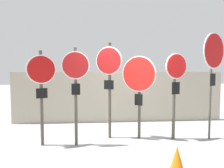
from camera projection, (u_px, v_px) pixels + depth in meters
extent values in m
plane|color=gray|center=(129.00, 141.00, 5.66)|extent=(40.00, 40.00, 0.00)
cube|color=#A89E89|center=(120.00, 97.00, 7.68)|extent=(7.37, 0.12, 1.77)
cylinder|color=#474238|center=(41.00, 99.00, 5.28)|extent=(0.08, 0.08, 2.31)
cylinder|color=white|center=(41.00, 69.00, 5.18)|extent=(0.65, 0.29, 0.70)
cylinder|color=#AD0F0F|center=(41.00, 69.00, 5.16)|extent=(0.60, 0.27, 0.64)
cube|color=black|center=(42.00, 93.00, 5.22)|extent=(0.25, 0.12, 0.24)
cylinder|color=#474238|center=(76.00, 97.00, 5.30)|extent=(0.07, 0.07, 2.39)
cylinder|color=white|center=(76.00, 65.00, 5.18)|extent=(0.67, 0.10, 0.67)
cylinder|color=red|center=(76.00, 65.00, 5.17)|extent=(0.61, 0.09, 0.61)
cube|color=black|center=(76.00, 89.00, 5.23)|extent=(0.21, 0.05, 0.27)
cylinder|color=#474238|center=(110.00, 91.00, 5.84)|extent=(0.08, 0.08, 2.56)
cylinder|color=white|center=(109.00, 61.00, 5.73)|extent=(0.67, 0.37, 0.74)
cylinder|color=red|center=(109.00, 61.00, 5.71)|extent=(0.61, 0.34, 0.68)
cube|color=black|center=(109.00, 85.00, 5.78)|extent=(0.25, 0.15, 0.24)
cylinder|color=#474238|center=(139.00, 103.00, 5.88)|extent=(0.08, 0.08, 1.93)
cylinder|color=white|center=(139.00, 74.00, 5.77)|extent=(0.80, 0.55, 0.95)
cylinder|color=red|center=(139.00, 74.00, 5.75)|extent=(0.75, 0.52, 0.89)
cube|color=black|center=(139.00, 100.00, 5.82)|extent=(0.20, 0.14, 0.31)
cylinder|color=#474238|center=(174.00, 98.00, 5.77)|extent=(0.08, 0.08, 2.20)
cylinder|color=white|center=(176.00, 66.00, 5.65)|extent=(0.64, 0.25, 0.67)
cylinder|color=red|center=(177.00, 66.00, 5.64)|extent=(0.58, 0.23, 0.61)
cube|color=black|center=(176.00, 88.00, 5.70)|extent=(0.24, 0.10, 0.32)
cylinder|color=#474238|center=(211.00, 91.00, 5.77)|extent=(0.05, 0.05, 2.57)
cylinder|color=white|center=(214.00, 51.00, 5.65)|extent=(0.81, 0.50, 0.93)
cylinder|color=#AD0F0F|center=(214.00, 51.00, 5.64)|extent=(0.76, 0.47, 0.87)
cube|color=black|center=(213.00, 80.00, 5.71)|extent=(0.21, 0.14, 0.32)
cone|color=orange|center=(177.00, 162.00, 3.74)|extent=(0.31, 0.31, 0.54)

